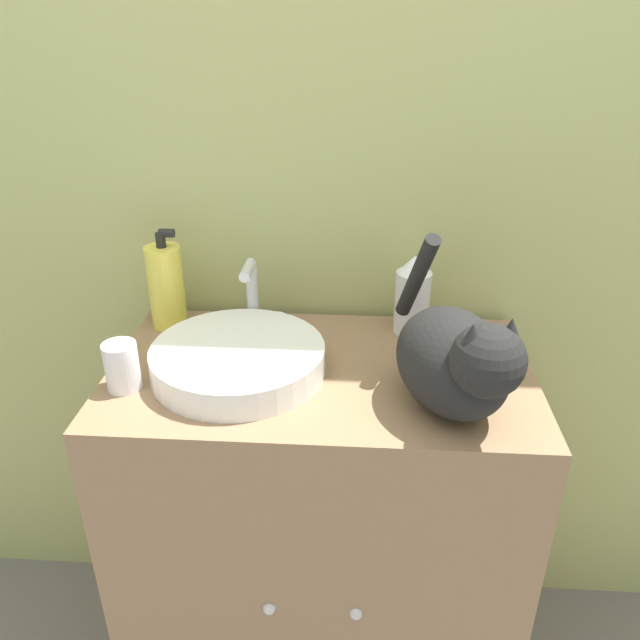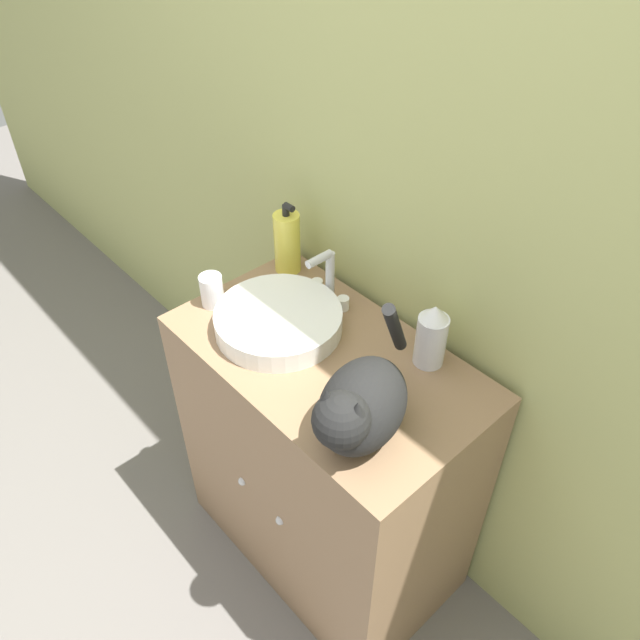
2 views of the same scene
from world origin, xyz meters
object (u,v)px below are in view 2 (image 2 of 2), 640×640
Objects in this scene: cat at (360,406)px; spray_bottle at (432,336)px; soap_bottle at (287,242)px; cup at (212,290)px.

cat reaches higher than spray_bottle.
cat is at bearing -26.47° from soap_bottle.
cup is (-0.57, 0.03, -0.05)m from cat.
spray_bottle is 0.58m from cup.
soap_bottle is at bearing -136.69° from cat.
cat is 0.63m from soap_bottle.
cat is 2.24× the size of spray_bottle.
cup is at bearing -113.41° from cat.
spray_bottle is at bearing 0.70° from soap_bottle.
cat reaches higher than soap_bottle.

